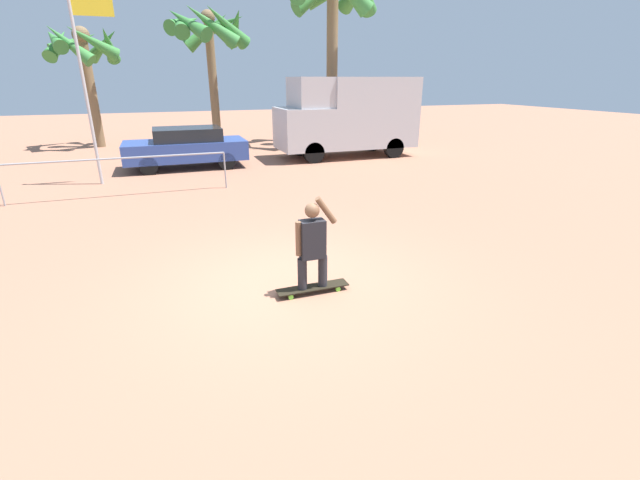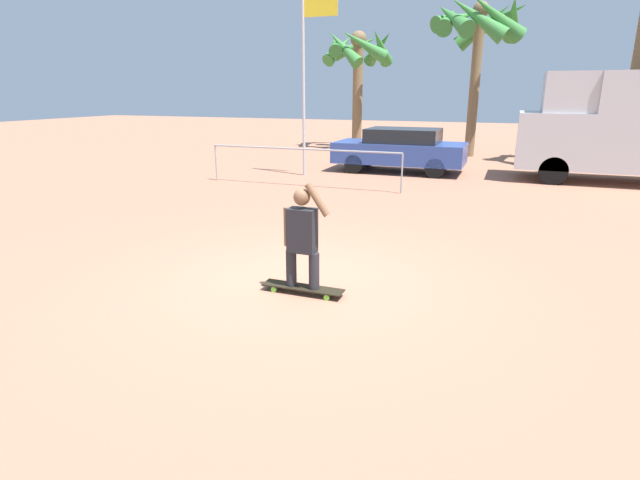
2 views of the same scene
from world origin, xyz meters
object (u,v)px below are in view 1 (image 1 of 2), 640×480
Objects in this scene: parked_car_blue at (186,147)px; flagpole at (86,68)px; skateboard at (313,288)px; person_skateboarder at (312,242)px; camper_van at (349,115)px; palm_tree_center_background at (208,30)px; palm_tree_far_left at (82,50)px.

parked_car_blue is 4.06m from flagpole.
person_skateboarder is at bearing -180.00° from skateboard.
flagpole is at bearing -167.57° from camper_van.
parked_car_blue is at bearing -177.84° from camper_van.
camper_van is at bearing 63.83° from skateboard.
skateboard is 0.18× the size of palm_tree_center_background.
person_skateboarder is at bearing -75.05° from palm_tree_far_left.
camper_van is at bearing 63.83° from person_skateboarder.
person_skateboarder is 10.86m from parked_car_blue.
parked_car_blue is at bearing -108.18° from palm_tree_center_background.
person_skateboarder is 0.23× the size of palm_tree_center_background.
palm_tree_center_background is (-4.76, 5.00, 3.38)m from camper_van.
camper_van is 12.30m from palm_tree_far_left.
skateboard is 0.20× the size of flagpole.
skateboard is 0.20× the size of camper_van.
person_skateboarder is 0.25× the size of camper_van.
person_skateboarder is 0.25× the size of flagpole.
flagpole reaches higher than camper_van.
person_skateboarder is at bearing -68.11° from flagpole.
palm_tree_center_background reaches higher than camper_van.
camper_van is (5.43, 11.05, 1.61)m from skateboard.
palm_tree_center_background is (0.67, 16.05, 4.99)m from skateboard.
person_skateboarder is 12.35m from camper_van.
palm_tree_far_left is at bearing 164.27° from palm_tree_center_background.
flagpole reaches higher than palm_tree_far_left.
palm_tree_far_left reaches higher than skateboard.
camper_van reaches higher than person_skateboarder.
palm_tree_far_left is at bearing 118.29° from parked_car_blue.
flagpole reaches higher than person_skateboarder.
skateboard is 12.42m from camper_van.
skateboard is 18.65m from palm_tree_far_left.
flagpole is at bearing -121.60° from palm_tree_center_background.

